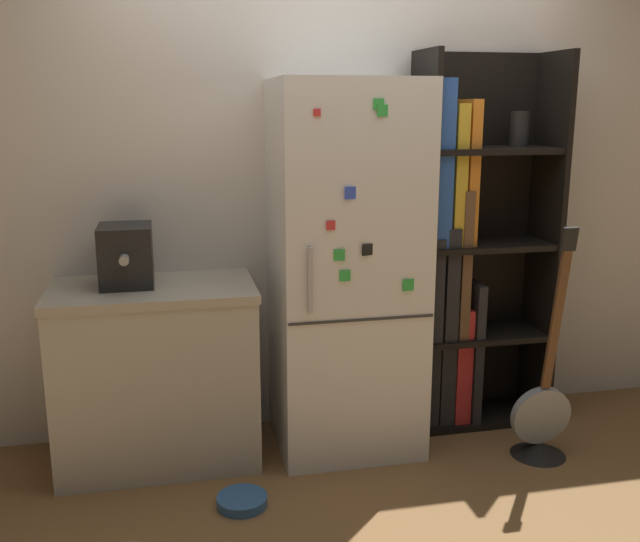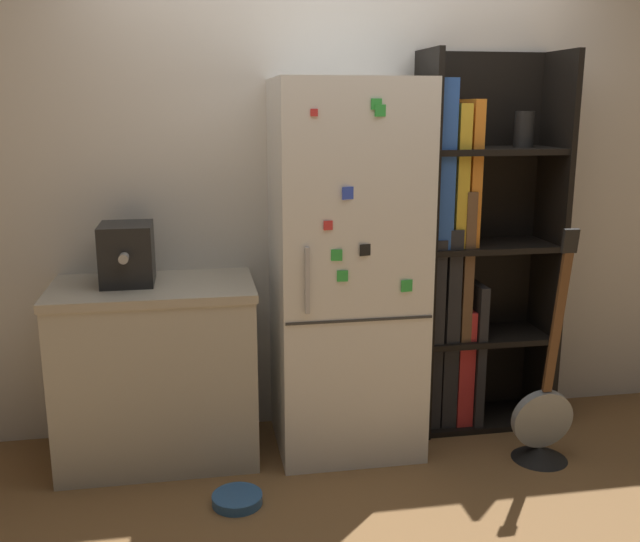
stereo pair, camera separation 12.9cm
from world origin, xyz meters
name	(u,v)px [view 1 (the left image)]	position (x,y,z in m)	size (l,w,h in m)	color
ground_plane	(352,453)	(0.00, 0.00, 0.00)	(16.00, 16.00, 0.00)	olive
wall_back	(331,185)	(0.00, 0.47, 1.30)	(8.00, 0.05, 2.60)	silver
refrigerator	(346,270)	(0.00, 0.15, 0.91)	(0.70, 0.63, 1.83)	white
bookshelf	(463,262)	(0.68, 0.29, 0.89)	(0.73, 0.37, 1.97)	black
kitchen_counter	(157,373)	(-0.93, 0.17, 0.44)	(0.96, 0.58, 0.88)	#BCB7A8
espresso_machine	(126,255)	(-1.05, 0.21, 1.02)	(0.24, 0.34, 0.29)	black
guitar	(541,423)	(0.91, -0.22, 0.17)	(0.30, 0.28, 1.18)	black
pet_bowl	(242,500)	(-0.59, -0.36, 0.03)	(0.22, 0.22, 0.04)	#3366A5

